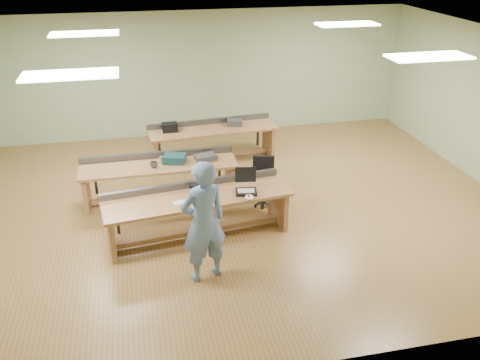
{
  "coord_description": "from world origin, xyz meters",
  "views": [
    {
      "loc": [
        -1.73,
        -8.15,
        4.58
      ],
      "look_at": [
        -0.11,
        -0.6,
        0.82
      ],
      "focal_mm": 38.0,
      "sensor_mm": 36.0,
      "label": 1
    }
  ],
  "objects_px": {
    "workbench_back": "(213,136)",
    "laptop_base": "(246,192)",
    "task_chair": "(263,187)",
    "parts_bin_grey": "(205,157)",
    "workbench_front": "(197,206)",
    "workbench_mid": "(159,173)",
    "drinks_can": "(161,160)",
    "camera_bag": "(198,189)",
    "person": "(204,222)",
    "mug": "(154,165)",
    "parts_bin_teal": "(174,158)"
  },
  "relations": [
    {
      "from": "workbench_mid",
      "to": "camera_bag",
      "type": "distance_m",
      "value": 1.48
    },
    {
      "from": "person",
      "to": "mug",
      "type": "distance_m",
      "value": 2.5
    },
    {
      "from": "drinks_can",
      "to": "parts_bin_teal",
      "type": "bearing_deg",
      "value": -3.76
    },
    {
      "from": "workbench_front",
      "to": "camera_bag",
      "type": "height_order",
      "value": "camera_bag"
    },
    {
      "from": "workbench_mid",
      "to": "parts_bin_teal",
      "type": "height_order",
      "value": "parts_bin_teal"
    },
    {
      "from": "camera_bag",
      "to": "person",
      "type": "bearing_deg",
      "value": -74.55
    },
    {
      "from": "laptop_base",
      "to": "task_chair",
      "type": "distance_m",
      "value": 1.2
    },
    {
      "from": "laptop_base",
      "to": "parts_bin_grey",
      "type": "relative_size",
      "value": 0.88
    },
    {
      "from": "parts_bin_grey",
      "to": "camera_bag",
      "type": "bearing_deg",
      "value": -103.41
    },
    {
      "from": "workbench_front",
      "to": "task_chair",
      "type": "bearing_deg",
      "value": 26.64
    },
    {
      "from": "task_chair",
      "to": "parts_bin_grey",
      "type": "height_order",
      "value": "task_chair"
    },
    {
      "from": "workbench_front",
      "to": "workbench_mid",
      "type": "xyz_separation_m",
      "value": [
        -0.53,
        1.4,
        -0.0
      ]
    },
    {
      "from": "workbench_front",
      "to": "parts_bin_teal",
      "type": "bearing_deg",
      "value": 92.0
    },
    {
      "from": "workbench_front",
      "to": "workbench_mid",
      "type": "bearing_deg",
      "value": 103.54
    },
    {
      "from": "camera_bag",
      "to": "drinks_can",
      "type": "distance_m",
      "value": 1.47
    },
    {
      "from": "person",
      "to": "parts_bin_grey",
      "type": "xyz_separation_m",
      "value": [
        0.41,
        2.57,
        -0.13
      ]
    },
    {
      "from": "person",
      "to": "drinks_can",
      "type": "bearing_deg",
      "value": -98.73
    },
    {
      "from": "parts_bin_teal",
      "to": "workbench_back",
      "type": "bearing_deg",
      "value": 59.14
    },
    {
      "from": "camera_bag",
      "to": "drinks_can",
      "type": "height_order",
      "value": "camera_bag"
    },
    {
      "from": "parts_bin_teal",
      "to": "parts_bin_grey",
      "type": "relative_size",
      "value": 1.03
    },
    {
      "from": "workbench_mid",
      "to": "drinks_can",
      "type": "distance_m",
      "value": 0.26
    },
    {
      "from": "workbench_back",
      "to": "person",
      "type": "height_order",
      "value": "person"
    },
    {
      "from": "person",
      "to": "task_chair",
      "type": "bearing_deg",
      "value": -141.92
    },
    {
      "from": "task_chair",
      "to": "workbench_mid",
      "type": "bearing_deg",
      "value": 178.41
    },
    {
      "from": "workbench_back",
      "to": "parts_bin_grey",
      "type": "bearing_deg",
      "value": -108.96
    },
    {
      "from": "workbench_back",
      "to": "camera_bag",
      "type": "bearing_deg",
      "value": -108.81
    },
    {
      "from": "workbench_front",
      "to": "parts_bin_teal",
      "type": "relative_size",
      "value": 7.81
    },
    {
      "from": "person",
      "to": "task_chair",
      "type": "relative_size",
      "value": 2.11
    },
    {
      "from": "workbench_mid",
      "to": "workbench_back",
      "type": "xyz_separation_m",
      "value": [
        1.29,
        1.68,
        -0.0
      ]
    },
    {
      "from": "task_chair",
      "to": "parts_bin_teal",
      "type": "xyz_separation_m",
      "value": [
        -1.57,
        0.53,
        0.5
      ]
    },
    {
      "from": "workbench_back",
      "to": "laptop_base",
      "type": "distance_m",
      "value": 3.16
    },
    {
      "from": "person",
      "to": "camera_bag",
      "type": "xyz_separation_m",
      "value": [
        0.09,
        1.23,
        -0.1
      ]
    },
    {
      "from": "laptop_base",
      "to": "workbench_mid",
      "type": "bearing_deg",
      "value": 140.46
    },
    {
      "from": "laptop_base",
      "to": "drinks_can",
      "type": "distance_m",
      "value": 1.98
    },
    {
      "from": "workbench_front",
      "to": "camera_bag",
      "type": "distance_m",
      "value": 0.28
    },
    {
      "from": "workbench_mid",
      "to": "laptop_base",
      "type": "distance_m",
      "value": 2.0
    },
    {
      "from": "task_chair",
      "to": "parts_bin_grey",
      "type": "relative_size",
      "value": 2.26
    },
    {
      "from": "workbench_back",
      "to": "laptop_base",
      "type": "height_order",
      "value": "workbench_back"
    },
    {
      "from": "drinks_can",
      "to": "workbench_front",
      "type": "bearing_deg",
      "value": -71.95
    },
    {
      "from": "parts_bin_grey",
      "to": "mug",
      "type": "height_order",
      "value": "same"
    },
    {
      "from": "workbench_front",
      "to": "workbench_mid",
      "type": "relative_size",
      "value": 1.09
    },
    {
      "from": "workbench_back",
      "to": "drinks_can",
      "type": "distance_m",
      "value": 2.07
    },
    {
      "from": "laptop_base",
      "to": "parts_bin_teal",
      "type": "bearing_deg",
      "value": 132.93
    },
    {
      "from": "workbench_front",
      "to": "task_chair",
      "type": "xyz_separation_m",
      "value": [
        1.35,
        0.9,
        -0.24
      ]
    },
    {
      "from": "workbench_front",
      "to": "workbench_back",
      "type": "distance_m",
      "value": 3.17
    },
    {
      "from": "workbench_mid",
      "to": "parts_bin_teal",
      "type": "xyz_separation_m",
      "value": [
        0.3,
        0.02,
        0.26
      ]
    },
    {
      "from": "camera_bag",
      "to": "workbench_front",
      "type": "bearing_deg",
      "value": -98.03
    },
    {
      "from": "workbench_back",
      "to": "mug",
      "type": "xyz_separation_m",
      "value": [
        -1.38,
        -1.82,
        0.25
      ]
    },
    {
      "from": "workbench_front",
      "to": "mug",
      "type": "xyz_separation_m",
      "value": [
        -0.62,
        1.26,
        0.24
      ]
    },
    {
      "from": "laptop_base",
      "to": "parts_bin_teal",
      "type": "relative_size",
      "value": 0.86
    }
  ]
}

